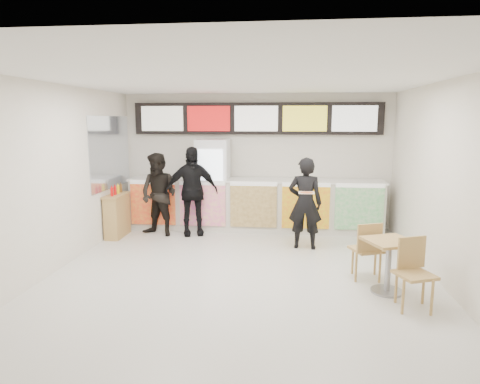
# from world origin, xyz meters

# --- Properties ---
(floor) EXTENTS (7.00, 7.00, 0.00)m
(floor) POSITION_xyz_m (0.00, 0.00, 0.00)
(floor) COLOR beige
(floor) RESTS_ON ground
(ceiling) EXTENTS (7.00, 7.00, 0.00)m
(ceiling) POSITION_xyz_m (0.00, 0.00, 3.00)
(ceiling) COLOR white
(ceiling) RESTS_ON wall_back
(wall_back) EXTENTS (6.00, 0.00, 6.00)m
(wall_back) POSITION_xyz_m (0.00, 3.50, 1.50)
(wall_back) COLOR silver
(wall_back) RESTS_ON floor
(wall_left) EXTENTS (0.00, 7.00, 7.00)m
(wall_left) POSITION_xyz_m (-3.00, 0.00, 1.50)
(wall_left) COLOR silver
(wall_left) RESTS_ON floor
(wall_right) EXTENTS (0.00, 7.00, 7.00)m
(wall_right) POSITION_xyz_m (3.00, 0.00, 1.50)
(wall_right) COLOR silver
(wall_right) RESTS_ON floor
(service_counter) EXTENTS (5.56, 0.77, 1.14)m
(service_counter) POSITION_xyz_m (0.00, 3.09, 0.57)
(service_counter) COLOR silver
(service_counter) RESTS_ON floor
(menu_board) EXTENTS (5.50, 0.14, 0.70)m
(menu_board) POSITION_xyz_m (0.00, 3.41, 2.45)
(menu_board) COLOR black
(menu_board) RESTS_ON wall_back
(drinks_fridge) EXTENTS (0.70, 0.67, 2.00)m
(drinks_fridge) POSITION_xyz_m (-0.93, 3.11, 1.00)
(drinks_fridge) COLOR white
(drinks_fridge) RESTS_ON floor
(mirror_panel) EXTENTS (0.01, 2.00, 1.50)m
(mirror_panel) POSITION_xyz_m (-2.99, 2.45, 1.75)
(mirror_panel) COLOR #B2B7BF
(mirror_panel) RESTS_ON wall_left
(customer_main) EXTENTS (0.67, 0.47, 1.74)m
(customer_main) POSITION_xyz_m (1.05, 1.82, 0.87)
(customer_main) COLOR black
(customer_main) RESTS_ON floor
(customer_left) EXTENTS (1.02, 0.91, 1.75)m
(customer_left) POSITION_xyz_m (-1.97, 2.41, 0.87)
(customer_left) COLOR black
(customer_left) RESTS_ON floor
(customer_mid) EXTENTS (1.19, 0.76, 1.88)m
(customer_mid) POSITION_xyz_m (-1.30, 2.55, 0.94)
(customer_mid) COLOR black
(customer_mid) RESTS_ON floor
(pizza_slice) EXTENTS (0.36, 0.36, 0.02)m
(pizza_slice) POSITION_xyz_m (1.05, 1.37, 1.16)
(pizza_slice) COLOR beige
(pizza_slice) RESTS_ON customer_main
(cafe_table) EXTENTS (0.98, 1.61, 0.91)m
(cafe_table) POSITION_xyz_m (2.14, -0.21, 0.53)
(cafe_table) COLOR tan
(cafe_table) RESTS_ON floor
(condiment_ledge) EXTENTS (0.32, 0.80, 1.07)m
(condiment_ledge) POSITION_xyz_m (-2.82, 2.23, 0.46)
(condiment_ledge) COLOR tan
(condiment_ledge) RESTS_ON floor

